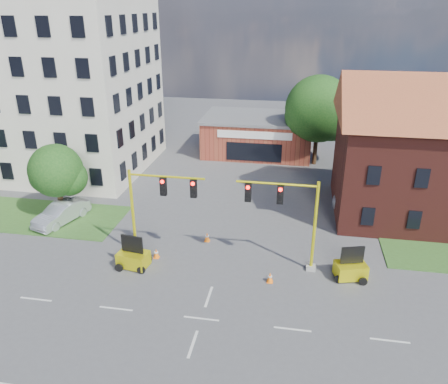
# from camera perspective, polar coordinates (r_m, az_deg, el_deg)

# --- Properties ---
(ground) EXTENTS (120.00, 120.00, 0.00)m
(ground) POSITION_cam_1_polar(r_m,az_deg,el_deg) (25.17, -2.98, -16.19)
(ground) COLOR #474749
(ground) RESTS_ON ground
(lane_markings) EXTENTS (60.00, 36.00, 0.01)m
(lane_markings) POSITION_cam_1_polar(r_m,az_deg,el_deg) (23.00, -4.73, -20.84)
(lane_markings) COLOR silver
(lane_markings) RESTS_ON ground
(office_block) EXTENTS (18.40, 15.40, 20.60)m
(office_block) POSITION_cam_1_polar(r_m,az_deg,el_deg) (47.96, -21.75, 14.94)
(office_block) COLOR beige
(office_block) RESTS_ON ground
(brick_shop) EXTENTS (12.40, 8.40, 4.30)m
(brick_shop) POSITION_cam_1_polar(r_m,az_deg,el_deg) (50.99, 4.45, 7.51)
(brick_shop) COLOR maroon
(brick_shop) RESTS_ON ground
(tree_large) EXTENTS (7.28, 6.93, 9.49)m
(tree_large) POSITION_cam_1_polar(r_m,az_deg,el_deg) (47.14, 12.67, 10.24)
(tree_large) COLOR #3A2815
(tree_large) RESTS_ON ground
(tree_nw_front) EXTENTS (4.43, 4.22, 6.08)m
(tree_nw_front) POSITION_cam_1_polar(r_m,az_deg,el_deg) (36.80, -20.72, 2.40)
(tree_nw_front) COLOR #3A2815
(tree_nw_front) RESTS_ON ground
(signal_mast_west) EXTENTS (5.30, 0.60, 6.20)m
(signal_mast_west) POSITION_cam_1_polar(r_m,az_deg,el_deg) (29.06, -8.93, -1.54)
(signal_mast_west) COLOR gray
(signal_mast_west) RESTS_ON ground
(signal_mast_east) EXTENTS (5.30, 0.60, 6.20)m
(signal_mast_east) POSITION_cam_1_polar(r_m,az_deg,el_deg) (27.66, 8.47, -2.85)
(signal_mast_east) COLOR gray
(signal_mast_east) RESTS_ON ground
(trailer_west) EXTENTS (2.11, 1.56, 2.21)m
(trailer_west) POSITION_cam_1_polar(r_m,az_deg,el_deg) (29.58, -11.76, -8.39)
(trailer_west) COLOR yellow
(trailer_west) RESTS_ON ground
(trailer_east) EXTENTS (2.16, 1.73, 2.15)m
(trailer_east) POSITION_cam_1_polar(r_m,az_deg,el_deg) (29.03, 16.21, -9.60)
(trailer_east) COLOR yellow
(trailer_east) RESTS_ON ground
(cone_a) EXTENTS (0.40, 0.40, 0.70)m
(cone_a) POSITION_cam_1_polar(r_m,az_deg,el_deg) (30.47, -8.84, -7.92)
(cone_a) COLOR orange
(cone_a) RESTS_ON ground
(cone_b) EXTENTS (0.40, 0.40, 0.70)m
(cone_b) POSITION_cam_1_polar(r_m,az_deg,el_deg) (32.11, -2.22, -5.89)
(cone_b) COLOR orange
(cone_b) RESTS_ON ground
(cone_c) EXTENTS (0.40, 0.40, 0.70)m
(cone_c) POSITION_cam_1_polar(r_m,az_deg,el_deg) (27.85, 6.02, -11.04)
(cone_c) COLOR orange
(cone_c) RESTS_ON ground
(cone_d) EXTENTS (0.40, 0.40, 0.70)m
(cone_d) POSITION_cam_1_polar(r_m,az_deg,el_deg) (29.44, 15.24, -9.74)
(cone_d) COLOR orange
(cone_d) RESTS_ON ground
(pickup_white) EXTENTS (6.50, 4.42, 1.65)m
(pickup_white) POSITION_cam_1_polar(r_m,az_deg,el_deg) (38.07, 18.56, -1.45)
(pickup_white) COLOR white
(pickup_white) RESTS_ON ground
(sedan_silver_front) EXTENTS (3.08, 5.18, 1.61)m
(sedan_silver_front) POSITION_cam_1_polar(r_m,az_deg,el_deg) (36.88, -20.47, -2.59)
(sedan_silver_front) COLOR #B5B9BD
(sedan_silver_front) RESTS_ON ground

